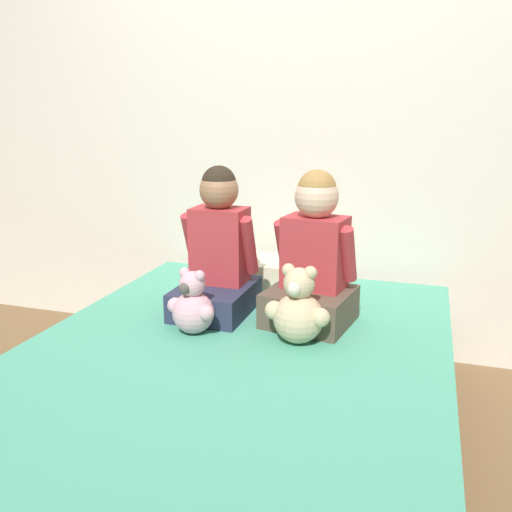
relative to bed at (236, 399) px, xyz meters
name	(u,v)px	position (x,y,z in m)	size (l,w,h in m)	color
ground_plane	(237,449)	(0.00, 0.00, -0.22)	(14.00, 14.00, 0.00)	brown
wall_behind_bed	(306,118)	(0.00, 1.10, 1.03)	(8.00, 0.06, 2.50)	silver
bed	(236,399)	(0.00, 0.00, 0.00)	(1.56, 1.97, 0.44)	#997F60
child_on_left	(218,254)	(-0.20, 0.33, 0.47)	(0.32, 0.39, 0.63)	#282D47
child_on_right	(313,260)	(0.22, 0.33, 0.48)	(0.37, 0.36, 0.62)	brown
teddy_bear_held_by_left_child	(193,306)	(-0.20, 0.06, 0.33)	(0.21, 0.16, 0.26)	#DBA3B2
teddy_bear_held_by_right_child	(298,310)	(0.21, 0.10, 0.35)	(0.25, 0.19, 0.30)	#D1B78E
pillow_at_headboard	(289,272)	(0.00, 0.81, 0.28)	(0.52, 0.29, 0.11)	beige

